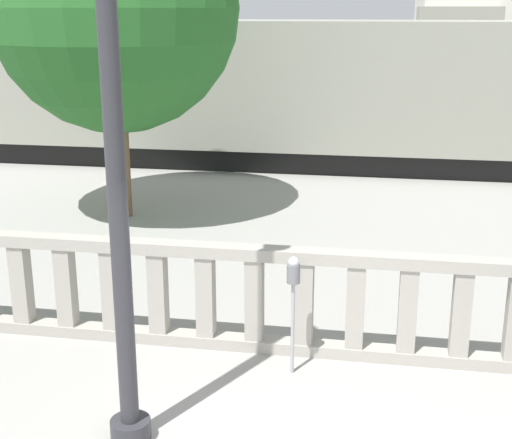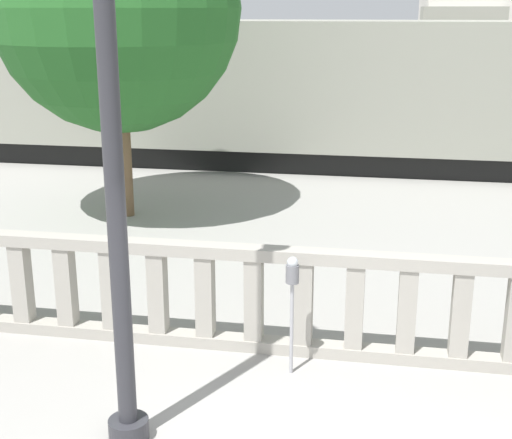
# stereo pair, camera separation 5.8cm
# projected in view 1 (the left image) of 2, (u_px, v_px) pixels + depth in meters

# --- Properties ---
(balustrade) EXTENTS (17.45, 0.24, 1.26)m
(balustrade) POSITION_uv_depth(u_px,v_px,m) (330.00, 304.00, 8.03)
(balustrade) COLOR #9E998E
(balustrade) RESTS_ON ground
(lamppost) EXTENTS (0.37, 0.37, 6.20)m
(lamppost) POSITION_uv_depth(u_px,v_px,m) (112.00, 107.00, 5.73)
(lamppost) COLOR #2D2D33
(lamppost) RESTS_ON ground
(parking_meter) EXTENTS (0.14, 0.14, 1.34)m
(parking_meter) POSITION_uv_depth(u_px,v_px,m) (293.00, 284.00, 7.52)
(parking_meter) COLOR #99999E
(parking_meter) RESTS_ON ground
(train_near) EXTENTS (28.95, 2.61, 4.16)m
(train_near) POSITION_uv_depth(u_px,v_px,m) (189.00, 89.00, 18.05)
(train_near) COLOR black
(train_near) RESTS_ON ground
(train_far) EXTENTS (19.65, 3.19, 3.90)m
(train_far) POSITION_uv_depth(u_px,v_px,m) (245.00, 62.00, 28.58)
(train_far) COLOR black
(train_far) RESTS_ON ground
(tree_left) EXTENTS (4.44, 4.44, 6.06)m
(tree_left) POSITION_uv_depth(u_px,v_px,m) (115.00, 8.00, 12.65)
(tree_left) COLOR brown
(tree_left) RESTS_ON ground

